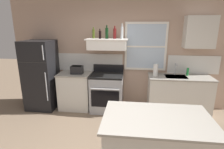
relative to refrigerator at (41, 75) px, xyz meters
name	(u,v)px	position (x,y,z in m)	size (l,w,h in m)	color
back_wall	(120,54)	(1.93, 0.39, 0.50)	(5.40, 0.11, 2.70)	tan
refrigerator	(41,75)	(0.00, 0.00, 0.00)	(0.70, 0.72, 1.70)	black
counter_left_of_stove	(76,90)	(0.85, 0.06, -0.39)	(0.79, 0.63, 0.91)	silver
toaster	(77,70)	(0.92, 0.03, 0.16)	(0.30, 0.20, 0.19)	black
stove_range	(107,92)	(1.65, 0.02, -0.38)	(0.76, 0.69, 1.09)	#9EA0A5
range_hood_shelf	(107,44)	(1.65, 0.12, 0.77)	(0.96, 0.52, 0.24)	white
bottle_olive_oil_square	(93,34)	(1.32, 0.17, 1.00)	(0.06, 0.06, 0.26)	#4C601E
bottle_balsamic_dark	(100,35)	(1.49, 0.09, 0.99)	(0.06, 0.06, 0.22)	black
bottle_dark_green_wine	(107,33)	(1.64, 0.10, 1.02)	(0.07, 0.07, 0.30)	#143819
bottle_red_label_wine	(115,33)	(1.82, 0.13, 1.02)	(0.07, 0.07, 0.29)	maroon
bottle_clear_tall	(122,32)	(1.98, 0.15, 1.04)	(0.06, 0.06, 0.34)	silver
counter_right_with_sink	(178,95)	(3.35, 0.06, -0.39)	(1.43, 0.63, 0.91)	silver
sink_faucet	(176,68)	(3.25, 0.16, 0.24)	(0.03, 0.17, 0.28)	silver
paper_towel_roll	(156,70)	(2.79, 0.06, 0.20)	(0.11, 0.11, 0.27)	white
dish_soap_bottle	(188,72)	(3.53, 0.16, 0.15)	(0.06, 0.06, 0.18)	#268C3F
kitchen_island	(155,148)	(2.59, -1.94, -0.39)	(1.40, 0.90, 0.91)	silver
upper_cabinet_right	(200,32)	(3.70, 0.20, 1.05)	(0.64, 0.32, 0.70)	silver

